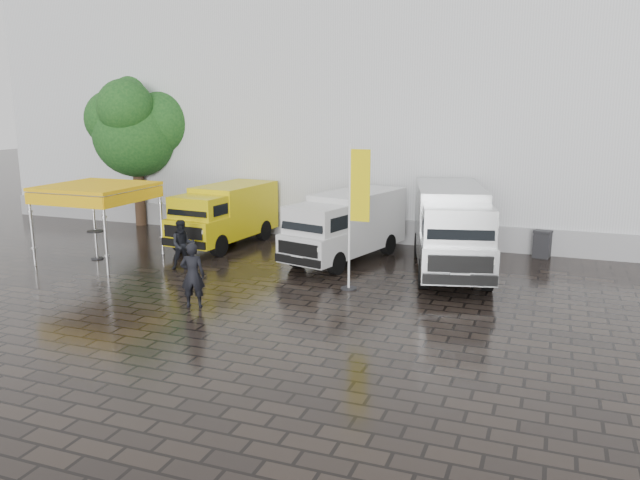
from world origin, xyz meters
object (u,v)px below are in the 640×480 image
at_px(van_yellow, 224,216).
at_px(van_white, 345,227).
at_px(wheelie_bin, 542,244).
at_px(cocktail_table, 96,245).
at_px(person_tent, 183,245).
at_px(flagpole, 355,211).
at_px(canopy_tent, 95,189).
at_px(van_silver, 451,231).
at_px(person_front, 193,275).

height_order(van_yellow, van_white, van_white).
bearing_deg(wheelie_bin, van_yellow, -158.85).
xyz_separation_m(cocktail_table, person_tent, (3.80, -0.09, 0.33)).
relative_size(flagpole, person_tent, 2.60).
height_order(van_yellow, canopy_tent, canopy_tent).
distance_m(van_silver, wheelie_bin, 4.48).
xyz_separation_m(van_white, person_front, (-2.28, -6.65, -0.30)).
distance_m(flagpole, person_front, 5.16).
relative_size(van_white, wheelie_bin, 5.54).
height_order(van_white, flagpole, flagpole).
height_order(van_silver, person_front, van_silver).
xyz_separation_m(flagpole, cocktail_table, (-10.10, 0.35, -1.94)).
bearing_deg(person_tent, van_white, -6.48).
relative_size(wheelie_bin, person_front, 0.55).
relative_size(flagpole, wheelie_bin, 4.39).
relative_size(van_yellow, person_front, 2.80).
bearing_deg(flagpole, canopy_tent, 178.56).
xyz_separation_m(van_silver, person_tent, (-8.70, -2.90, -0.56)).
bearing_deg(wheelie_bin, flagpole, -119.47).
height_order(person_front, person_tent, person_front).
bearing_deg(flagpole, cocktail_table, 178.01).
bearing_deg(van_white, van_silver, 10.70).
distance_m(canopy_tent, cocktail_table, 2.10).
bearing_deg(canopy_tent, wheelie_bin, 22.28).
bearing_deg(van_white, flagpole, -52.43).
height_order(van_silver, cocktail_table, van_silver).
height_order(canopy_tent, person_tent, canopy_tent).
bearing_deg(van_yellow, van_white, -1.34).
distance_m(van_silver, cocktail_table, 12.84).
relative_size(person_front, person_tent, 1.08).
bearing_deg(cocktail_table, canopy_tent, -23.32).
relative_size(van_yellow, flagpole, 1.16).
xyz_separation_m(flagpole, person_front, (-3.72, -3.22, -1.54)).
relative_size(van_silver, cocktail_table, 6.19).
relative_size(van_yellow, canopy_tent, 1.55).
relative_size(van_silver, person_front, 3.53).
bearing_deg(cocktail_table, person_tent, -1.41).
bearing_deg(person_tent, flagpole, -41.98).
xyz_separation_m(van_silver, flagpole, (-2.40, -3.16, 1.05)).
distance_m(van_white, flagpole, 3.93).
height_order(wheelie_bin, person_tent, person_tent).
relative_size(canopy_tent, wheelie_bin, 3.28).
bearing_deg(person_tent, person_front, -93.13).
xyz_separation_m(van_silver, person_front, (-6.12, -6.38, -0.49)).
bearing_deg(cocktail_table, van_white, 19.59).
height_order(cocktail_table, person_front, person_front).
height_order(van_yellow, person_front, van_yellow).
height_order(flagpole, person_front, flagpole).
bearing_deg(van_yellow, wheelie_bin, 16.53).
height_order(canopy_tent, person_front, canopy_tent).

